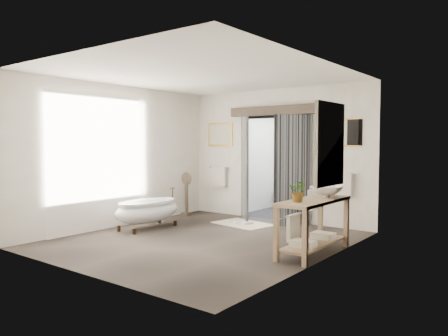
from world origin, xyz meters
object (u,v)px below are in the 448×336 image
(clawfoot_tub, at_px, (148,210))
(vanity, at_px, (312,221))
(rug, at_px, (243,224))
(basin, at_px, (326,192))

(clawfoot_tub, relative_size, vanity, 0.97)
(clawfoot_tub, bearing_deg, rug, 50.34)
(clawfoot_tub, height_order, rug, clawfoot_tub)
(clawfoot_tub, distance_m, basin, 3.67)
(clawfoot_tub, distance_m, rug, 2.03)
(rug, bearing_deg, clawfoot_tub, -129.66)
(clawfoot_tub, bearing_deg, basin, 8.62)
(clawfoot_tub, xyz_separation_m, rug, (1.27, 1.53, -0.36))
(vanity, bearing_deg, rug, 148.60)
(rug, height_order, basin, basin)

